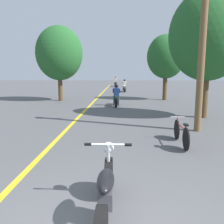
{
  "coord_description": "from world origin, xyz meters",
  "views": [
    {
      "loc": [
        0.33,
        -2.4,
        2.08
      ],
      "look_at": [
        0.03,
        4.62,
        0.9
      ],
      "focal_mm": 38.0,
      "sensor_mm": 36.0,
      "label": 1
    }
  ],
  "objects_px": {
    "motorcycle_rider_mid": "(124,87)",
    "utility_pole": "(203,35)",
    "roadside_tree_left": "(59,53)",
    "motorcycle_rider_lead": "(116,98)",
    "motorcycle_rider_far": "(116,83)",
    "bicycle_parked": "(181,133)",
    "roadside_tree_right_far": "(166,57)",
    "motorcycle_foreground": "(106,193)",
    "roadside_tree_right_near": "(208,36)"
  },
  "relations": [
    {
      "from": "motorcycle_rider_mid",
      "to": "utility_pole",
      "type": "bearing_deg",
      "value": -81.97
    },
    {
      "from": "roadside_tree_left",
      "to": "motorcycle_rider_lead",
      "type": "distance_m",
      "value": 5.73
    },
    {
      "from": "motorcycle_rider_far",
      "to": "bicycle_parked",
      "type": "distance_m",
      "value": 28.79
    },
    {
      "from": "roadside_tree_right_far",
      "to": "motorcycle_rider_mid",
      "type": "xyz_separation_m",
      "value": [
        -3.0,
        7.53,
        -2.71
      ]
    },
    {
      "from": "roadside_tree_left",
      "to": "motorcycle_rider_far",
      "type": "height_order",
      "value": "roadside_tree_left"
    },
    {
      "from": "motorcycle_foreground",
      "to": "bicycle_parked",
      "type": "xyz_separation_m",
      "value": [
        1.94,
        3.68,
        -0.08
      ]
    },
    {
      "from": "motorcycle_foreground",
      "to": "bicycle_parked",
      "type": "relative_size",
      "value": 1.25
    },
    {
      "from": "roadside_tree_right_near",
      "to": "roadside_tree_left",
      "type": "distance_m",
      "value": 10.47
    },
    {
      "from": "bicycle_parked",
      "to": "roadside_tree_right_far",
      "type": "bearing_deg",
      "value": 82.34
    },
    {
      "from": "motorcycle_rider_lead",
      "to": "motorcycle_rider_far",
      "type": "xyz_separation_m",
      "value": [
        -0.6,
        20.66,
        0.03
      ]
    },
    {
      "from": "roadside_tree_right_near",
      "to": "motorcycle_foreground",
      "type": "height_order",
      "value": "roadside_tree_right_near"
    },
    {
      "from": "motorcycle_rider_mid",
      "to": "bicycle_parked",
      "type": "distance_m",
      "value": 19.05
    },
    {
      "from": "roadside_tree_left",
      "to": "motorcycle_rider_far",
      "type": "distance_m",
      "value": 18.64
    },
    {
      "from": "utility_pole",
      "to": "motorcycle_rider_mid",
      "type": "distance_m",
      "value": 17.72
    },
    {
      "from": "motorcycle_rider_mid",
      "to": "bicycle_parked",
      "type": "relative_size",
      "value": 1.23
    },
    {
      "from": "roadside_tree_right_near",
      "to": "roadside_tree_left",
      "type": "bearing_deg",
      "value": 142.8
    },
    {
      "from": "motorcycle_rider_lead",
      "to": "bicycle_parked",
      "type": "distance_m",
      "value": 8.28
    },
    {
      "from": "roadside_tree_left",
      "to": "motorcycle_rider_mid",
      "type": "height_order",
      "value": "roadside_tree_left"
    },
    {
      "from": "roadside_tree_left",
      "to": "bicycle_parked",
      "type": "bearing_deg",
      "value": -59.42
    },
    {
      "from": "roadside_tree_left",
      "to": "utility_pole",
      "type": "bearing_deg",
      "value": -50.93
    },
    {
      "from": "roadside_tree_right_near",
      "to": "roadside_tree_right_far",
      "type": "bearing_deg",
      "value": 94.19
    },
    {
      "from": "bicycle_parked",
      "to": "motorcycle_rider_mid",
      "type": "bearing_deg",
      "value": 94.38
    },
    {
      "from": "motorcycle_rider_mid",
      "to": "bicycle_parked",
      "type": "bearing_deg",
      "value": -85.62
    },
    {
      "from": "roadside_tree_right_near",
      "to": "roadside_tree_right_far",
      "type": "xyz_separation_m",
      "value": [
        -0.53,
        7.19,
        -0.44
      ]
    },
    {
      "from": "roadside_tree_left",
      "to": "motorcycle_foreground",
      "type": "xyz_separation_m",
      "value": [
        4.33,
        -14.28,
        -3.0
      ]
    },
    {
      "from": "roadside_tree_right_near",
      "to": "motorcycle_foreground",
      "type": "bearing_deg",
      "value": -116.73
    },
    {
      "from": "roadside_tree_right_near",
      "to": "bicycle_parked",
      "type": "distance_m",
      "value": 5.8
    },
    {
      "from": "roadside_tree_right_near",
      "to": "utility_pole",
      "type": "bearing_deg",
      "value": -112.45
    },
    {
      "from": "roadside_tree_right_near",
      "to": "motorcycle_rider_mid",
      "type": "distance_m",
      "value": 15.46
    },
    {
      "from": "roadside_tree_right_far",
      "to": "motorcycle_foreground",
      "type": "relative_size",
      "value": 2.26
    },
    {
      "from": "roadside_tree_right_far",
      "to": "roadside_tree_left",
      "type": "bearing_deg",
      "value": -173.7
    },
    {
      "from": "roadside_tree_right_far",
      "to": "bicycle_parked",
      "type": "xyz_separation_m",
      "value": [
        -1.54,
        -11.47,
        -2.88
      ]
    },
    {
      "from": "motorcycle_rider_mid",
      "to": "bicycle_parked",
      "type": "xyz_separation_m",
      "value": [
        1.46,
        -19.0,
        -0.17
      ]
    },
    {
      "from": "roadside_tree_right_far",
      "to": "bicycle_parked",
      "type": "relative_size",
      "value": 2.84
    },
    {
      "from": "motorcycle_rider_lead",
      "to": "bicycle_parked",
      "type": "bearing_deg",
      "value": -75.53
    },
    {
      "from": "roadside_tree_right_far",
      "to": "bicycle_parked",
      "type": "height_order",
      "value": "roadside_tree_right_far"
    },
    {
      "from": "roadside_tree_right_near",
      "to": "roadside_tree_right_far",
      "type": "height_order",
      "value": "roadside_tree_right_near"
    },
    {
      "from": "roadside_tree_left",
      "to": "motorcycle_foreground",
      "type": "relative_size",
      "value": 2.5
    },
    {
      "from": "roadside_tree_right_near",
      "to": "motorcycle_rider_far",
      "type": "relative_size",
      "value": 2.61
    },
    {
      "from": "roadside_tree_right_far",
      "to": "roadside_tree_left",
      "type": "relative_size",
      "value": 0.91
    },
    {
      "from": "utility_pole",
      "to": "roadside_tree_left",
      "type": "xyz_separation_m",
      "value": [
        -7.26,
        8.94,
        0.12
      ]
    },
    {
      "from": "motorcycle_rider_mid",
      "to": "motorcycle_rider_far",
      "type": "distance_m",
      "value": 9.75
    },
    {
      "from": "utility_pole",
      "to": "roadside_tree_right_near",
      "type": "distance_m",
      "value": 2.85
    },
    {
      "from": "motorcycle_foreground",
      "to": "bicycle_parked",
      "type": "distance_m",
      "value": 4.16
    },
    {
      "from": "roadside_tree_left",
      "to": "roadside_tree_right_far",
      "type": "bearing_deg",
      "value": 6.3
    },
    {
      "from": "roadside_tree_right_near",
      "to": "motorcycle_rider_far",
      "type": "height_order",
      "value": "roadside_tree_right_near"
    },
    {
      "from": "motorcycle_rider_lead",
      "to": "motorcycle_rider_mid",
      "type": "height_order",
      "value": "motorcycle_rider_lead"
    },
    {
      "from": "utility_pole",
      "to": "bicycle_parked",
      "type": "relative_size",
      "value": 3.75
    },
    {
      "from": "utility_pole",
      "to": "roadside_tree_right_near",
      "type": "xyz_separation_m",
      "value": [
        1.08,
        2.61,
        0.36
      ]
    },
    {
      "from": "motorcycle_foreground",
      "to": "motorcycle_rider_far",
      "type": "height_order",
      "value": "motorcycle_rider_far"
    }
  ]
}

